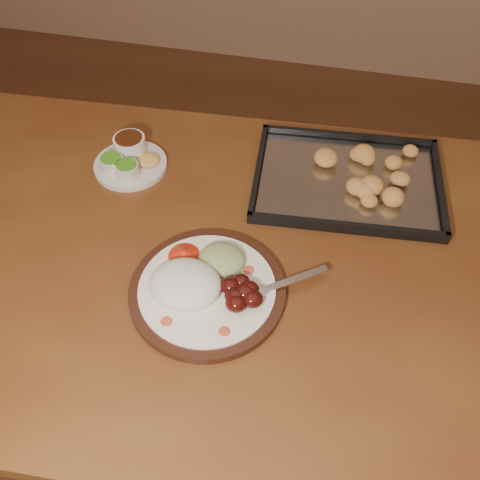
# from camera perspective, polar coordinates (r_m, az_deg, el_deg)

# --- Properties ---
(ground) EXTENTS (4.00, 4.00, 0.00)m
(ground) POSITION_cam_1_polar(r_m,az_deg,el_deg) (1.68, 1.86, -19.49)
(ground) COLOR brown
(ground) RESTS_ON ground
(dining_table) EXTENTS (1.55, 0.98, 0.75)m
(dining_table) POSITION_cam_1_polar(r_m,az_deg,el_deg) (1.13, -2.95, -4.69)
(dining_table) COLOR brown
(dining_table) RESTS_ON ground
(dinner_plate) EXTENTS (0.36, 0.29, 0.07)m
(dinner_plate) POSITION_cam_1_polar(r_m,az_deg,el_deg) (0.98, -3.81, -4.86)
(dinner_plate) COLOR black
(dinner_plate) RESTS_ON dining_table
(condiment_saucer) EXTENTS (0.17, 0.17, 0.06)m
(condiment_saucer) POSITION_cam_1_polar(r_m,az_deg,el_deg) (1.25, -11.76, 8.44)
(condiment_saucer) COLOR silver
(condiment_saucer) RESTS_ON dining_table
(baking_tray) EXTENTS (0.43, 0.33, 0.04)m
(baking_tray) POSITION_cam_1_polar(r_m,az_deg,el_deg) (1.21, 11.36, 6.39)
(baking_tray) COLOR black
(baking_tray) RESTS_ON dining_table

